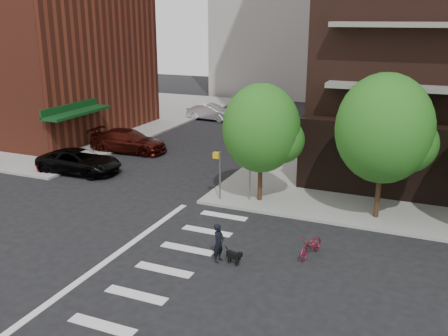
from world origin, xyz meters
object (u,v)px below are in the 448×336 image
object	(u,v)px
dog_walker	(219,243)
fire_hydrant	(38,165)
parked_car_black	(80,161)
parked_car_silver	(211,112)
parked_car_maroon	(128,141)
scooter	(311,246)

from	to	relation	value
dog_walker	fire_hydrant	bearing A→B (deg)	74.33
parked_car_black	parked_car_silver	bearing A→B (deg)	-5.24
parked_car_black	parked_car_maroon	bearing A→B (deg)	-3.24
fire_hydrant	parked_car_silver	xyz separation A→B (m)	(2.95, 19.73, 0.20)
parked_car_silver	dog_walker	distance (m)	28.74
parked_car_black	parked_car_silver	xyz separation A→B (m)	(0.65, 18.53, 0.01)
parked_car_maroon	parked_car_silver	world-z (taller)	parked_car_maroon
fire_hydrant	scooter	world-z (taller)	scooter
fire_hydrant	parked_car_black	size ratio (longest dim) A/B	0.14
parked_car_silver	dog_walker	size ratio (longest dim) A/B	2.84
fire_hydrant	parked_car_black	bearing A→B (deg)	27.55
parked_car_black	scooter	xyz separation A→B (m)	(16.20, -5.56, -0.29)
fire_hydrant	dog_walker	size ratio (longest dim) A/B	0.45
scooter	dog_walker	world-z (taller)	dog_walker
parked_car_black	parked_car_maroon	size ratio (longest dim) A/B	0.95
parked_car_maroon	scooter	size ratio (longest dim) A/B	3.24
fire_hydrant	dog_walker	bearing A→B (deg)	-22.48
fire_hydrant	scooter	distance (m)	19.01
fire_hydrant	parked_car_maroon	bearing A→B (deg)	71.08
parked_car_black	scooter	distance (m)	17.13
parked_car_maroon	parked_car_black	bearing A→B (deg)	175.29
parked_car_maroon	dog_walker	size ratio (longest dim) A/B	3.52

